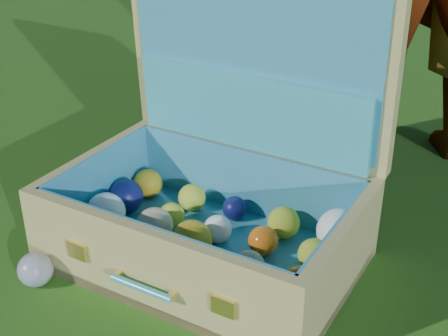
# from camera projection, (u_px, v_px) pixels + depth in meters

# --- Properties ---
(ground) EXTENTS (60.00, 60.00, 0.00)m
(ground) POSITION_uv_depth(u_px,v_px,m) (216.00, 298.00, 1.36)
(ground) COLOR #215114
(ground) RESTS_ON ground
(stray_ball) EXTENTS (0.08, 0.08, 0.08)m
(stray_ball) POSITION_uv_depth(u_px,v_px,m) (35.00, 270.00, 1.39)
(stray_ball) COLOR teal
(stray_ball) RESTS_ON ground
(suitcase) EXTENTS (0.70, 0.54, 0.66)m
(suitcase) POSITION_uv_depth(u_px,v_px,m) (222.00, 177.00, 1.47)
(suitcase) COLOR tan
(suitcase) RESTS_ON ground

